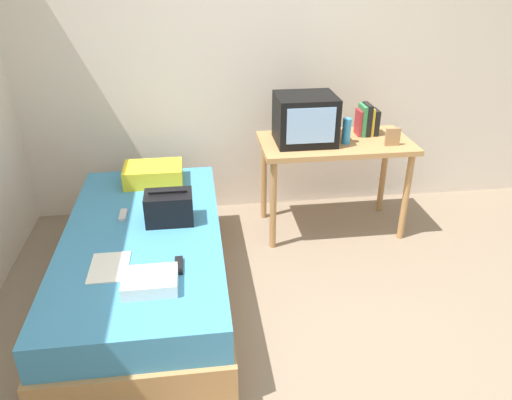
{
  "coord_description": "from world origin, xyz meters",
  "views": [
    {
      "loc": [
        -0.57,
        -1.99,
        2.07
      ],
      "look_at": [
        -0.17,
        1.04,
        0.51
      ],
      "focal_mm": 34.35,
      "sensor_mm": 36.0,
      "label": 1
    }
  ],
  "objects_px": {
    "remote_dark": "(179,265)",
    "folded_towel": "(150,282)",
    "bed": "(146,265)",
    "pillow": "(153,174)",
    "water_bottle": "(346,131)",
    "desk": "(335,153)",
    "magazine": "(109,267)",
    "picture_frame": "(393,137)",
    "tv": "(305,119)",
    "handbag": "(169,208)",
    "book_row": "(367,121)",
    "remote_silver": "(123,215)"
  },
  "relations": [
    {
      "from": "remote_dark",
      "to": "folded_towel",
      "type": "bearing_deg",
      "value": -130.74
    },
    {
      "from": "bed",
      "to": "pillow",
      "type": "relative_size",
      "value": 4.67
    },
    {
      "from": "bed",
      "to": "water_bottle",
      "type": "bearing_deg",
      "value": 24.52
    },
    {
      "from": "pillow",
      "to": "folded_towel",
      "type": "bearing_deg",
      "value": -87.75
    },
    {
      "from": "desk",
      "to": "magazine",
      "type": "bearing_deg",
      "value": -144.78
    },
    {
      "from": "pillow",
      "to": "picture_frame",
      "type": "bearing_deg",
      "value": -4.69
    },
    {
      "from": "bed",
      "to": "folded_towel",
      "type": "bearing_deg",
      "value": -81.2
    },
    {
      "from": "folded_towel",
      "to": "picture_frame",
      "type": "bearing_deg",
      "value": 34.06
    },
    {
      "from": "pillow",
      "to": "folded_towel",
      "type": "height_order",
      "value": "pillow"
    },
    {
      "from": "pillow",
      "to": "magazine",
      "type": "distance_m",
      "value": 1.12
    },
    {
      "from": "desk",
      "to": "tv",
      "type": "height_order",
      "value": "tv"
    },
    {
      "from": "handbag",
      "to": "folded_towel",
      "type": "xyz_separation_m",
      "value": [
        -0.08,
        -0.69,
        -0.06
      ]
    },
    {
      "from": "book_row",
      "to": "remote_dark",
      "type": "relative_size",
      "value": 1.58
    },
    {
      "from": "remote_silver",
      "to": "folded_towel",
      "type": "xyz_separation_m",
      "value": [
        0.23,
        -0.8,
        0.03
      ]
    },
    {
      "from": "book_row",
      "to": "magazine",
      "type": "bearing_deg",
      "value": -146.53
    },
    {
      "from": "desk",
      "to": "picture_frame",
      "type": "relative_size",
      "value": 8.58
    },
    {
      "from": "handbag",
      "to": "magazine",
      "type": "distance_m",
      "value": 0.59
    },
    {
      "from": "pillow",
      "to": "folded_towel",
      "type": "xyz_separation_m",
      "value": [
        0.05,
        -1.32,
        -0.03
      ]
    },
    {
      "from": "magazine",
      "to": "folded_towel",
      "type": "relative_size",
      "value": 1.04
    },
    {
      "from": "tv",
      "to": "remote_dark",
      "type": "distance_m",
      "value": 1.57
    },
    {
      "from": "pillow",
      "to": "handbag",
      "type": "distance_m",
      "value": 0.64
    },
    {
      "from": "remote_dark",
      "to": "folded_towel",
      "type": "height_order",
      "value": "folded_towel"
    },
    {
      "from": "handbag",
      "to": "remote_silver",
      "type": "xyz_separation_m",
      "value": [
        -0.31,
        0.11,
        -0.09
      ]
    },
    {
      "from": "pillow",
      "to": "remote_dark",
      "type": "bearing_deg",
      "value": -80.4
    },
    {
      "from": "remote_silver",
      "to": "picture_frame",
      "type": "bearing_deg",
      "value": 10.81
    },
    {
      "from": "tv",
      "to": "picture_frame",
      "type": "height_order",
      "value": "tv"
    },
    {
      "from": "desk",
      "to": "tv",
      "type": "relative_size",
      "value": 2.64
    },
    {
      "from": "pillow",
      "to": "water_bottle",
      "type": "bearing_deg",
      "value": -2.03
    },
    {
      "from": "book_row",
      "to": "picture_frame",
      "type": "height_order",
      "value": "book_row"
    },
    {
      "from": "desk",
      "to": "pillow",
      "type": "bearing_deg",
      "value": -179.55
    },
    {
      "from": "desk",
      "to": "folded_towel",
      "type": "relative_size",
      "value": 4.14
    },
    {
      "from": "bed",
      "to": "remote_silver",
      "type": "relative_size",
      "value": 13.89
    },
    {
      "from": "tv",
      "to": "water_bottle",
      "type": "height_order",
      "value": "tv"
    },
    {
      "from": "water_bottle",
      "to": "tv",
      "type": "bearing_deg",
      "value": 167.57
    },
    {
      "from": "desk",
      "to": "pillow",
      "type": "relative_size",
      "value": 2.71
    },
    {
      "from": "book_row",
      "to": "handbag",
      "type": "distance_m",
      "value": 1.73
    },
    {
      "from": "picture_frame",
      "to": "remote_silver",
      "type": "bearing_deg",
      "value": -169.19
    },
    {
      "from": "desk",
      "to": "folded_towel",
      "type": "distance_m",
      "value": 1.89
    },
    {
      "from": "water_bottle",
      "to": "picture_frame",
      "type": "relative_size",
      "value": 1.43
    },
    {
      "from": "remote_silver",
      "to": "bed",
      "type": "bearing_deg",
      "value": -57.54
    },
    {
      "from": "magazine",
      "to": "remote_silver",
      "type": "distance_m",
      "value": 0.59
    },
    {
      "from": "pillow",
      "to": "remote_silver",
      "type": "bearing_deg",
      "value": -108.49
    },
    {
      "from": "picture_frame",
      "to": "water_bottle",
      "type": "bearing_deg",
      "value": 163.89
    },
    {
      "from": "picture_frame",
      "to": "tv",
      "type": "bearing_deg",
      "value": 165.65
    },
    {
      "from": "bed",
      "to": "picture_frame",
      "type": "bearing_deg",
      "value": 17.85
    },
    {
      "from": "book_row",
      "to": "remote_silver",
      "type": "bearing_deg",
      "value": -160.83
    },
    {
      "from": "magazine",
      "to": "folded_towel",
      "type": "xyz_separation_m",
      "value": [
        0.24,
        -0.21,
        0.03
      ]
    },
    {
      "from": "bed",
      "to": "remote_silver",
      "type": "height_order",
      "value": "remote_silver"
    },
    {
      "from": "book_row",
      "to": "remote_silver",
      "type": "xyz_separation_m",
      "value": [
        -1.84,
        -0.64,
        -0.36
      ]
    },
    {
      "from": "picture_frame",
      "to": "folded_towel",
      "type": "relative_size",
      "value": 0.48
    }
  ]
}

